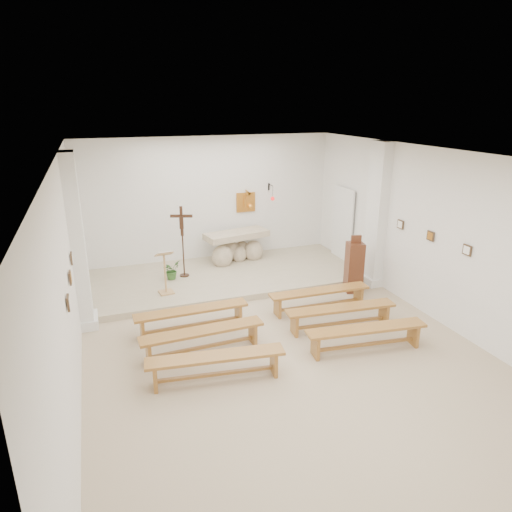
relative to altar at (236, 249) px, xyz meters
name	(u,v)px	position (x,y,z in m)	size (l,w,h in m)	color
ground	(277,343)	(-0.57, -4.40, -0.50)	(7.00, 10.00, 0.00)	tan
wall_left	(68,281)	(-4.06, -4.40, 1.25)	(0.02, 10.00, 3.50)	white
wall_right	(438,237)	(2.92, -4.40, 1.25)	(0.02, 10.00, 3.50)	white
wall_back	(209,201)	(-0.57, 0.59, 1.25)	(7.00, 0.02, 3.50)	white
ceiling	(281,156)	(-0.57, -4.40, 2.99)	(7.00, 10.00, 0.02)	silver
sanctuary_platform	(226,276)	(-0.57, -0.90, -0.42)	(6.98, 3.00, 0.15)	#B5A88B
pilaster_left	(78,244)	(-3.94, -2.40, 1.25)	(0.26, 0.55, 3.50)	white
pilaster_right	(376,216)	(2.80, -2.40, 1.25)	(0.26, 0.55, 3.50)	white
gold_wall_relief	(246,202)	(0.48, 0.56, 1.15)	(0.55, 0.04, 0.55)	orange
sanctuary_lamp	(272,197)	(1.18, 0.31, 1.31)	(0.11, 0.36, 0.44)	black
station_frame_left_front	(68,303)	(-4.04, -5.20, 1.22)	(0.03, 0.20, 0.20)	#422F1D
station_frame_left_mid	(70,278)	(-4.04, -4.20, 1.22)	(0.03, 0.20, 0.20)	#422F1D
station_frame_left_rear	(71,258)	(-4.04, -3.20, 1.22)	(0.03, 0.20, 0.20)	#422F1D
station_frame_right_front	(467,250)	(2.90, -5.20, 1.22)	(0.03, 0.20, 0.20)	#422F1D
station_frame_right_mid	(431,236)	(2.90, -4.20, 1.22)	(0.03, 0.20, 0.20)	#422F1D
station_frame_right_rear	(400,224)	(2.90, -3.20, 1.22)	(0.03, 0.20, 0.20)	#422F1D
radiator_left	(84,300)	(-4.00, -1.70, -0.23)	(0.10, 0.85, 0.52)	silver
radiator_right	(358,264)	(2.86, -1.70, -0.23)	(0.10, 0.85, 0.52)	silver
altar	(236,249)	(0.00, 0.00, 0.00)	(1.85, 1.00, 0.90)	beige
lectern	(165,272)	(-2.20, -1.64, 0.17)	(0.41, 0.36, 1.06)	tan
crucifix_stand	(182,237)	(-1.59, -0.69, 0.69)	(0.53, 0.24, 1.80)	#361D11
potted_plant	(171,270)	(-1.93, -0.78, -0.11)	(0.42, 0.36, 0.47)	#326026
donation_pedestal	(354,267)	(2.10, -2.68, 0.12)	(0.45, 0.45, 1.40)	#532917
bench_left_front	(192,314)	(-1.98, -3.36, -0.14)	(2.26, 0.40, 0.48)	#A16E2E
bench_right_front	(319,295)	(0.84, -3.36, -0.14)	(2.26, 0.43, 0.48)	#A16E2E
bench_left_second	(203,336)	(-1.98, -4.27, -0.14)	(2.26, 0.45, 0.48)	#A16E2E
bench_right_second	(341,312)	(0.84, -4.27, -0.14)	(2.27, 0.56, 0.48)	#A16E2E
bench_left_third	(216,361)	(-1.98, -5.19, -0.14)	(2.28, 0.64, 0.48)	#A16E2E
bench_right_third	(366,333)	(0.84, -5.19, -0.14)	(2.28, 0.61, 0.48)	#A16E2E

